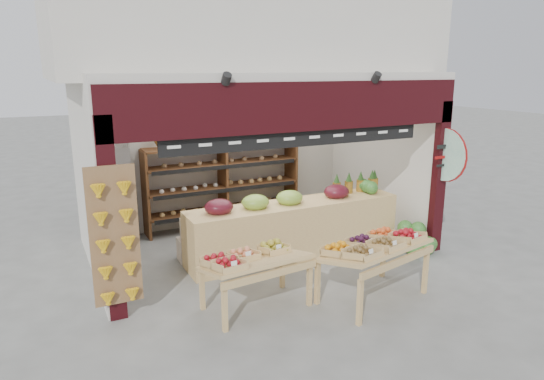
{
  "coord_description": "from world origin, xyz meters",
  "views": [
    {
      "loc": [
        -3.52,
        -7.11,
        3.17
      ],
      "look_at": [
        -0.07,
        -0.2,
        1.24
      ],
      "focal_mm": 32.0,
      "sensor_mm": 36.0,
      "label": 1
    }
  ],
  "objects": [
    {
      "name": "mid_counter",
      "position": [
        0.38,
        -0.15,
        0.52
      ],
      "size": [
        3.81,
        0.75,
        1.18
      ],
      "color": "#D8B86E",
      "rests_on": "ground"
    },
    {
      "name": "watermelon_pile",
      "position": [
        2.44,
        -0.95,
        0.19
      ],
      "size": [
        0.75,
        0.7,
        0.53
      ],
      "color": "#20521B",
      "rests_on": "ground"
    },
    {
      "name": "banana_board",
      "position": [
        -2.73,
        -1.17,
        1.12
      ],
      "size": [
        0.6,
        0.15,
        1.8
      ],
      "color": "brown",
      "rests_on": "ground"
    },
    {
      "name": "shop_structure",
      "position": [
        0.0,
        1.61,
        3.92
      ],
      "size": [
        6.36,
        5.12,
        5.4
      ],
      "color": "beige",
      "rests_on": "ground"
    },
    {
      "name": "ground",
      "position": [
        0.0,
        0.0,
        0.0
      ],
      "size": [
        60.0,
        60.0,
        0.0
      ],
      "primitive_type": "plane",
      "color": "slate",
      "rests_on": "ground"
    },
    {
      "name": "cardboard_stack",
      "position": [
        -1.03,
        0.45,
        0.26
      ],
      "size": [
        1.01,
        0.73,
        0.72
      ],
      "color": "silver",
      "rests_on": "ground"
    },
    {
      "name": "gift_sign",
      "position": [
        2.75,
        -1.15,
        1.75
      ],
      "size": [
        0.04,
        0.93,
        0.92
      ],
      "color": "#BEEFD3",
      "rests_on": "ground"
    },
    {
      "name": "back_shelving",
      "position": [
        -0.12,
        1.94,
        1.2
      ],
      "size": [
        3.2,
        0.53,
        1.96
      ],
      "color": "brown",
      "rests_on": "ground"
    },
    {
      "name": "display_table_right",
      "position": [
        0.57,
        -2.09,
        0.78
      ],
      "size": [
        1.71,
        1.19,
        1.0
      ],
      "color": "#D8B86E",
      "rests_on": "ground"
    },
    {
      "name": "refrigerator",
      "position": [
        -2.35,
        1.81,
        0.99
      ],
      "size": [
        0.91,
        0.91,
        1.98
      ],
      "primitive_type": "cube",
      "rotation": [
        0.0,
        0.0,
        -0.2
      ],
      "color": "#AEAFB5",
      "rests_on": "ground"
    },
    {
      "name": "display_table_left",
      "position": [
        -1.11,
        -1.56,
        0.69
      ],
      "size": [
        1.48,
        0.92,
        0.92
      ],
      "color": "#D8B86E",
      "rests_on": "ground"
    }
  ]
}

